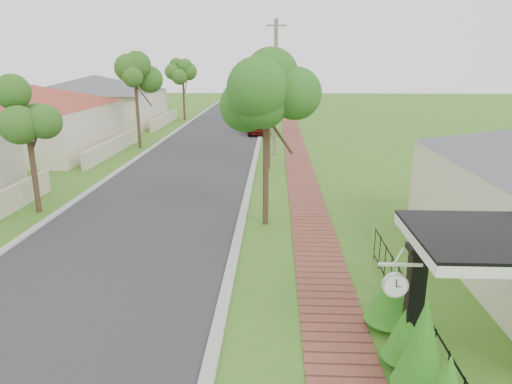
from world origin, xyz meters
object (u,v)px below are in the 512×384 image
(parked_car_red, at_px, (257,124))
(near_tree, at_px, (266,98))
(utility_pole, at_px, (276,88))
(station_clock, at_px, (396,284))
(parked_car_white, at_px, (258,123))
(porch_post, at_px, (413,314))

(parked_car_red, distance_m, near_tree, 22.39)
(near_tree, relative_size, utility_pole, 0.70)
(near_tree, bearing_deg, station_clock, -73.39)
(parked_car_white, distance_m, utility_pole, 10.22)
(porch_post, relative_size, near_tree, 0.44)
(parked_car_white, xyz_separation_m, utility_pole, (1.45, -9.53, 3.40))
(parked_car_white, bearing_deg, station_clock, -92.57)
(porch_post, xyz_separation_m, station_clock, (-0.50, -0.40, 0.83))
(parked_car_red, height_order, near_tree, near_tree)
(parked_car_red, height_order, utility_pole, utility_pole)
(porch_post, bearing_deg, near_tree, 110.56)
(parked_car_white, height_order, station_clock, station_clock)
(utility_pole, bearing_deg, porch_post, -82.66)
(parked_car_white, height_order, near_tree, near_tree)
(parked_car_red, relative_size, near_tree, 0.82)
(station_clock, bearing_deg, porch_post, 38.90)
(porch_post, bearing_deg, parked_car_red, 98.04)
(station_clock, bearing_deg, parked_car_white, 96.75)
(parked_car_red, bearing_deg, near_tree, -96.89)
(parked_car_red, bearing_deg, porch_post, -92.08)
(parked_car_white, relative_size, near_tree, 0.82)
(utility_pole, xyz_separation_m, station_clock, (2.21, -21.36, -2.23))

